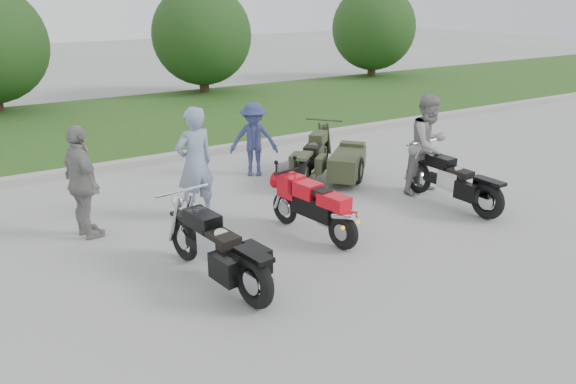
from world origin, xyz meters
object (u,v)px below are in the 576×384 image
sportbike_red (314,205)px  person_back (82,183)px  cruiser_left (221,252)px  person_grey (428,144)px  cruiser_sidecar (333,161)px  cruiser_right (456,183)px  person_denim (254,140)px  person_stripe (195,164)px

sportbike_red → person_back: size_ratio=1.04×
cruiser_left → person_grey: 5.14m
sportbike_red → cruiser_sidecar: cruiser_sidecar is taller
cruiser_right → person_denim: 4.19m
sportbike_red → cruiser_left: 2.03m
person_stripe → person_denim: size_ratio=1.24×
cruiser_left → person_denim: bearing=48.0°
cruiser_sidecar → person_denim: 1.73m
cruiser_sidecar → person_grey: (1.16, -1.48, 0.54)m
sportbike_red → cruiser_left: bearing=-171.8°
person_stripe → person_back: person_stripe is taller
cruiser_sidecar → person_back: 4.99m
person_denim → person_back: bearing=-131.3°
person_grey → cruiser_left: bearing=-173.7°
person_grey → sportbike_red: bearing=-176.5°
person_stripe → person_back: 1.82m
cruiser_sidecar → person_denim: (-1.20, 1.19, 0.36)m
person_grey → person_denim: (-2.36, 2.66, -0.18)m
sportbike_red → person_back: 3.64m
cruiser_sidecar → person_back: person_back is taller
cruiser_right → person_grey: person_grey is taller
cruiser_left → cruiser_sidecar: 4.69m
cruiser_left → person_stripe: (0.65, 2.38, 0.50)m
cruiser_sidecar → person_grey: size_ratio=1.08×
cruiser_right → cruiser_sidecar: cruiser_sidecar is taller
cruiser_right → sportbike_red: bearing=172.9°
cruiser_left → person_back: size_ratio=1.30×
cruiser_right → person_stripe: person_stripe is taller
person_back → person_grey: bearing=-113.1°
cruiser_left → cruiser_sidecar: (3.80, 2.76, -0.04)m
person_back → cruiser_left: bearing=-166.8°
cruiser_right → person_stripe: 4.67m
sportbike_red → person_denim: 3.37m
sportbike_red → person_stripe: (-1.28, 1.73, 0.44)m
sportbike_red → cruiser_sidecar: bearing=37.9°
person_grey → person_back: person_grey is taller
person_stripe → person_back: (-1.81, 0.15, -0.06)m
person_grey → person_denim: bearing=123.2°
cruiser_right → person_denim: person_denim is taller
person_grey → person_denim: 3.56m
cruiser_sidecar → person_grey: 1.95m
cruiser_right → person_denim: (-2.25, 3.51, 0.34)m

